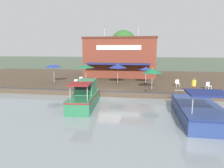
{
  "coord_description": "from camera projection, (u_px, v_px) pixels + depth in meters",
  "views": [
    {
      "loc": [
        20.13,
        3.61,
        5.05
      ],
      "look_at": [
        -1.0,
        0.17,
        1.3
      ],
      "focal_mm": 32.0,
      "sensor_mm": 36.0,
      "label": 1
    }
  ],
  "objects": [
    {
      "name": "person_mid_patio",
      "position": [
        194.0,
        84.0,
        20.04
      ],
      "size": [
        0.46,
        0.46,
        1.63
      ],
      "color": "#B23338",
      "rests_on": "quay_deck"
    },
    {
      "name": "tree_downstream_bank",
      "position": [
        122.0,
        44.0,
        36.08
      ],
      "size": [
        4.8,
        4.57,
        7.86
      ],
      "color": "brown",
      "rests_on": "quay_deck"
    },
    {
      "name": "quay_deck",
      "position": [
        121.0,
        79.0,
        31.65
      ],
      "size": [
        22.0,
        56.0,
        0.6
      ],
      "primitive_type": "cube",
      "color": "#4C3D2D",
      "rests_on": "ground"
    },
    {
      "name": "motorboat_mid_row",
      "position": [
        196.0,
        108.0,
        15.03
      ],
      "size": [
        7.89,
        2.93,
        2.3
      ],
      "color": "navy",
      "rests_on": "river_water"
    },
    {
      "name": "mooring_post",
      "position": [
        148.0,
        89.0,
        20.55
      ],
      "size": [
        0.22,
        0.22,
        0.76
      ],
      "color": "#473323",
      "rests_on": "quay_deck"
    },
    {
      "name": "patio_umbrella_by_entrance",
      "position": [
        146.0,
        69.0,
        25.71
      ],
      "size": [
        1.79,
        1.79,
        2.18
      ],
      "color": "#B7B7B7",
      "rests_on": "quay_deck"
    },
    {
      "name": "patio_umbrella_mid_patio_left",
      "position": [
        118.0,
        66.0,
        25.58
      ],
      "size": [
        2.29,
        2.29,
        2.61
      ],
      "color": "#B7B7B7",
      "rests_on": "quay_deck"
    },
    {
      "name": "patio_umbrella_near_quay_edge",
      "position": [
        86.0,
        66.0,
        25.55
      ],
      "size": [
        2.19,
        2.19,
        2.53
      ],
      "color": "#B7B7B7",
      "rests_on": "quay_deck"
    },
    {
      "name": "motorboat_second_along",
      "position": [
        86.0,
        96.0,
        17.91
      ],
      "size": [
        6.49,
        2.43,
        2.29
      ],
      "color": "#287047",
      "rests_on": "river_water"
    },
    {
      "name": "quay_edge_fender",
      "position": [
        109.0,
        91.0,
        21.0
      ],
      "size": [
        0.2,
        50.4,
        0.1
      ],
      "primitive_type": "cube",
      "color": "#2D2D33",
      "rests_on": "quay_deck"
    },
    {
      "name": "waterfront_restaurant",
      "position": [
        121.0,
        57.0,
        33.72
      ],
      "size": [
        8.98,
        11.55,
        8.35
      ],
      "color": "brown",
      "rests_on": "quay_deck"
    },
    {
      "name": "ground_plane",
      "position": [
        109.0,
        98.0,
        21.01
      ],
      "size": [
        220.0,
        220.0,
        0.0
      ],
      "primitive_type": "plane",
      "color": "#4C5B47"
    },
    {
      "name": "patio_umbrella_far_corner",
      "position": [
        53.0,
        66.0,
        26.42
      ],
      "size": [
        2.17,
        2.17,
        2.52
      ],
      "color": "#B7B7B7",
      "rests_on": "quay_deck"
    },
    {
      "name": "cafe_chair_mid_patio",
      "position": [
        81.0,
        80.0,
        26.23
      ],
      "size": [
        0.51,
        0.51,
        0.85
      ],
      "color": "white",
      "rests_on": "quay_deck"
    },
    {
      "name": "cafe_chair_facing_river",
      "position": [
        208.0,
        85.0,
        22.11
      ],
      "size": [
        0.58,
        0.58,
        0.85
      ],
      "color": "white",
      "rests_on": "quay_deck"
    },
    {
      "name": "patio_umbrella_mid_patio_right",
      "position": [
        152.0,
        71.0,
        21.68
      ],
      "size": [
        2.1,
        2.1,
        2.46
      ],
      "color": "#B7B7B7",
      "rests_on": "quay_deck"
    },
    {
      "name": "cafe_chair_under_first_umbrella",
      "position": [
        76.0,
        83.0,
        23.96
      ],
      "size": [
        0.48,
        0.48,
        0.85
      ],
      "color": "white",
      "rests_on": "quay_deck"
    },
    {
      "name": "cafe_chair_far_corner_seat",
      "position": [
        177.0,
        83.0,
        23.8
      ],
      "size": [
        0.51,
        0.51,
        0.85
      ],
      "color": "white",
      "rests_on": "quay_deck"
    }
  ]
}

